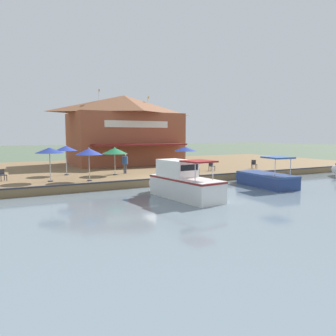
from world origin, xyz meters
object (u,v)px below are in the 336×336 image
Objects in this scene: patio_umbrella_far_corner at (50,150)px; cafe_chair_back_row_seat at (211,166)px; patio_umbrella_mid_patio_left at (66,148)px; patio_umbrella_by_entrance at (115,151)px; motorboat_second_along at (179,183)px; cafe_chair_under_first_umbrella at (254,164)px; patio_umbrella_mid_patio_right at (185,149)px; cafe_chair_mid_patio at (2,174)px; motorboat_mid_row at (262,178)px; waterfront_restaurant at (125,129)px; cafe_chair_far_corner_seat at (195,169)px; patio_umbrella_back_row at (89,152)px; tree_behind_restaurant at (115,129)px; person_mid_patio at (125,161)px.

cafe_chair_back_row_seat is at bearing 92.00° from patio_umbrella_far_corner.
patio_umbrella_by_entrance is at bearing 62.77° from patio_umbrella_mid_patio_left.
cafe_chair_back_row_seat is 0.14× the size of motorboat_second_along.
patio_umbrella_far_corner is 2.89× the size of cafe_chair_under_first_umbrella.
patio_umbrella_mid_patio_right reaches higher than cafe_chair_mid_patio.
motorboat_mid_row is (5.99, -4.70, -0.43)m from cafe_chair_under_first_umbrella.
patio_umbrella_mid_patio_right is (9.78, 2.23, -1.93)m from waterfront_restaurant.
waterfront_restaurant reaches higher than cafe_chair_under_first_umbrella.
patio_umbrella_mid_patio_left is 10.81m from cafe_chair_far_corner_seat.
cafe_chair_far_corner_seat is 0.15× the size of motorboat_mid_row.
patio_umbrella_mid_patio_left reaches higher than cafe_chair_back_row_seat.
cafe_chair_far_corner_seat is at bearing 139.91° from motorboat_second_along.
patio_umbrella_far_corner is 1.03× the size of patio_umbrella_back_row.
patio_umbrella_mid_patio_right is at bearing 147.10° from motorboat_second_along.
patio_umbrella_far_corner is 5.54m from patio_umbrella_by_entrance.
patio_umbrella_back_row is 12.95m from motorboat_mid_row.
patio_umbrella_back_row reaches higher than patio_umbrella_by_entrance.
patio_umbrella_back_row is (0.99, 2.53, -0.10)m from patio_umbrella_far_corner.
tree_behind_restaurant is (-15.54, 7.28, 1.86)m from patio_umbrella_back_row.
motorboat_mid_row is at bearing 50.03° from patio_umbrella_by_entrance.
motorboat_mid_row is at bearing 44.45° from person_mid_patio.
cafe_chair_back_row_seat is 1.00× the size of cafe_chair_under_first_umbrella.
cafe_chair_far_corner_seat is (12.61, 1.51, -3.47)m from waterfront_restaurant.
patio_umbrella_mid_patio_right is 13.31m from tree_behind_restaurant.
patio_umbrella_by_entrance is (1.83, 3.56, -0.20)m from patio_umbrella_mid_patio_left.
person_mid_patio is at bearing -178.76° from motorboat_second_along.
person_mid_patio is at bearing 74.33° from patio_umbrella_mid_patio_left.
patio_umbrella_mid_patio_left is at bearing 152.72° from patio_umbrella_far_corner.
person_mid_patio is 0.27× the size of tree_behind_restaurant.
waterfront_restaurant is 1.97× the size of motorboat_second_along.
cafe_chair_under_first_umbrella is 22.12m from cafe_chair_mid_patio.
patio_umbrella_mid_patio_left is 0.40× the size of tree_behind_restaurant.
patio_umbrella_far_corner is 1.46× the size of person_mid_patio.
patio_umbrella_back_row is at bearing -86.54° from cafe_chair_under_first_umbrella.
patio_umbrella_far_corner is 2.72m from patio_umbrella_back_row.
cafe_chair_far_corner_seat is (0.25, 8.83, -1.64)m from patio_umbrella_back_row.
patio_umbrella_back_row is 0.39× the size of tree_behind_restaurant.
patio_umbrella_by_entrance is at bearing -89.74° from patio_umbrella_mid_patio_right.
cafe_chair_far_corner_seat is at bearing -59.24° from cafe_chair_back_row_seat.
cafe_chair_mid_patio is at bearing -95.07° from cafe_chair_under_first_umbrella.
cafe_chair_back_row_seat is at bearing 63.65° from patio_umbrella_mid_patio_right.
cafe_chair_far_corner_seat is at bearing -80.74° from cafe_chair_under_first_umbrella.
cafe_chair_far_corner_seat is at bearing 83.79° from patio_umbrella_far_corner.
patio_umbrella_mid_patio_left is (-4.38, -0.78, 0.08)m from patio_umbrella_back_row.
cafe_chair_under_first_umbrella is at bearing 119.13° from motorboat_second_along.
person_mid_patio reaches higher than cafe_chair_far_corner_seat.
person_mid_patio is at bearing -99.36° from cafe_chair_under_first_umbrella.
patio_umbrella_back_row is at bearing -51.43° from person_mid_patio.
motorboat_mid_row reaches higher than cafe_chair_far_corner_seat.
cafe_chair_back_row_seat is 4.75m from cafe_chair_under_first_umbrella.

